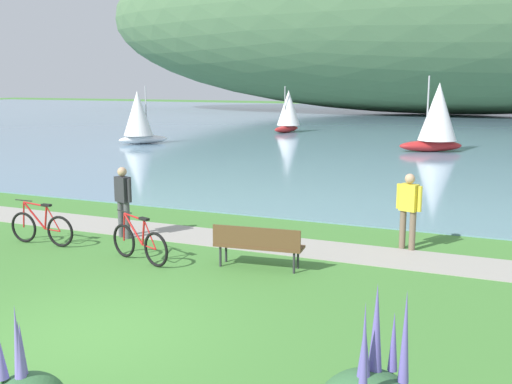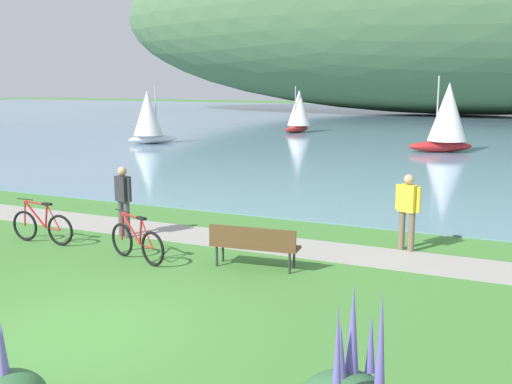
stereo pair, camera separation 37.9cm
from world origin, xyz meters
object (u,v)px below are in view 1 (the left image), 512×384
Objects in this scene: bicycle_beside_path at (41,228)px; sailboat_mid_bay at (437,116)px; sailboat_nearest_to_shore at (139,117)px; person_on_the_grass at (123,198)px; park_bench_near_camera at (258,243)px; person_at_shoreline at (409,206)px; bicycle_leaning_near_bench at (139,243)px; sailboat_toward_hillside at (288,111)px.

sailboat_mid_bay is at bearing 74.63° from bicycle_beside_path.
person_on_the_grass is at bearing -57.07° from sailboat_nearest_to_shore.
person_on_the_grass reaches higher than park_bench_near_camera.
person_at_shoreline is at bearing 45.67° from park_bench_near_camera.
bicycle_leaning_near_bench reaches higher than park_bench_near_camera.
bicycle_leaning_near_bench is at bearing -98.39° from sailboat_mid_bay.
park_bench_near_camera is 1.04× the size of bicycle_beside_path.
sailboat_nearest_to_shore is (-18.25, 16.67, 0.66)m from person_at_shoreline.
person_on_the_grass is (-6.41, -1.61, 0.00)m from person_at_shoreline.
bicycle_leaning_near_bench is 0.43× the size of sailboat_mid_bay.
bicycle_beside_path is 23.29m from sailboat_mid_bay.
sailboat_nearest_to_shore reaches higher than sailboat_toward_hillside.
sailboat_mid_bay is at bearing -36.70° from sailboat_toward_hillside.
sailboat_nearest_to_shore is 12.50m from sailboat_toward_hillside.
bicycle_leaning_near_bench is 32.18m from sailboat_toward_hillside.
sailboat_nearest_to_shore is at bearing 129.24° from park_bench_near_camera.
sailboat_mid_bay reaches higher than sailboat_nearest_to_shore.
sailboat_mid_bay reaches higher than bicycle_beside_path.
person_on_the_grass is at bearing 42.52° from bicycle_beside_path.
person_on_the_grass is at bearing 133.75° from bicycle_leaning_near_bench.
park_bench_near_camera is 5.27m from bicycle_beside_path.
bicycle_leaning_near_bench is 2.83m from bicycle_beside_path.
bicycle_leaning_near_bench is at bearing -167.74° from park_bench_near_camera.
sailboat_nearest_to_shore reaches higher than person_on_the_grass.
bicycle_leaning_near_bench is 2.16m from person_on_the_grass.
sailboat_nearest_to_shore is (-15.72, 19.25, 1.12)m from park_bench_near_camera.
sailboat_nearest_to_shore reaches higher than bicycle_leaning_near_bench.
person_on_the_grass is 0.43× the size of sailboat_mid_bay.
person_at_shoreline is 24.73m from sailboat_nearest_to_shore.
sailboat_mid_bay is at bearing 77.25° from person_on_the_grass.
sailboat_nearest_to_shore is at bearing 123.87° from bicycle_leaning_near_bench.
bicycle_leaning_near_bench is 0.51× the size of sailboat_toward_hillside.
bicycle_beside_path is 31.36m from sailboat_toward_hillside.
sailboat_nearest_to_shore is at bearing 118.17° from bicycle_beside_path.
sailboat_mid_bay is (3.34, 22.65, 1.50)m from bicycle_leaning_near_bench.
person_at_shoreline is at bearing -42.41° from sailboat_nearest_to_shore.
sailboat_mid_bay is (6.16, 22.41, 1.50)m from bicycle_beside_path.
bicycle_leaning_near_bench is 1.00× the size of person_on_the_grass.
sailboat_mid_bay reaches higher than person_at_shoreline.
sailboat_mid_bay is (16.62, 2.87, 0.25)m from sailboat_nearest_to_shore.
person_at_shoreline is at bearing -65.10° from sailboat_toward_hillside.
park_bench_near_camera is 24.88m from sailboat_nearest_to_shore.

